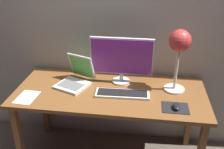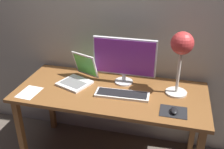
{
  "view_description": "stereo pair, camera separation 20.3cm",
  "coord_description": "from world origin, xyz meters",
  "px_view_note": "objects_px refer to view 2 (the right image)",
  "views": [
    {
      "loc": [
        0.28,
        -1.88,
        1.84
      ],
      "look_at": [
        0.02,
        -0.05,
        0.92
      ],
      "focal_mm": 41.66,
      "sensor_mm": 36.0,
      "label": 1
    },
    {
      "loc": [
        0.48,
        -1.84,
        1.84
      ],
      "look_at": [
        0.02,
        -0.05,
        0.92
      ],
      "focal_mm": 41.66,
      "sensor_mm": 36.0,
      "label": 2
    }
  ],
  "objects_px": {
    "monitor": "(124,59)",
    "keyboard_main": "(122,94)",
    "laptop": "(80,74)",
    "mouse": "(174,110)",
    "desk_lamp": "(182,48)"
  },
  "relations": [
    {
      "from": "keyboard_main",
      "to": "mouse",
      "type": "relative_size",
      "value": 4.64
    },
    {
      "from": "monitor",
      "to": "keyboard_main",
      "type": "bearing_deg",
      "value": -81.46
    },
    {
      "from": "monitor",
      "to": "keyboard_main",
      "type": "distance_m",
      "value": 0.32
    },
    {
      "from": "keyboard_main",
      "to": "laptop",
      "type": "height_order",
      "value": "laptop"
    },
    {
      "from": "keyboard_main",
      "to": "monitor",
      "type": "bearing_deg",
      "value": 98.54
    },
    {
      "from": "desk_lamp",
      "to": "mouse",
      "type": "height_order",
      "value": "desk_lamp"
    },
    {
      "from": "laptop",
      "to": "mouse",
      "type": "relative_size",
      "value": 3.94
    },
    {
      "from": "mouse",
      "to": "desk_lamp",
      "type": "bearing_deg",
      "value": 89.27
    },
    {
      "from": "monitor",
      "to": "laptop",
      "type": "relative_size",
      "value": 1.44
    },
    {
      "from": "laptop",
      "to": "mouse",
      "type": "height_order",
      "value": "laptop"
    },
    {
      "from": "desk_lamp",
      "to": "mouse",
      "type": "xyz_separation_m",
      "value": [
        -0.0,
        -0.29,
        -0.38
      ]
    },
    {
      "from": "monitor",
      "to": "mouse",
      "type": "bearing_deg",
      "value": -38.87
    },
    {
      "from": "keyboard_main",
      "to": "mouse",
      "type": "height_order",
      "value": "mouse"
    },
    {
      "from": "monitor",
      "to": "mouse",
      "type": "height_order",
      "value": "monitor"
    },
    {
      "from": "keyboard_main",
      "to": "laptop",
      "type": "relative_size",
      "value": 1.18
    }
  ]
}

